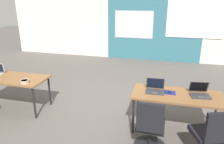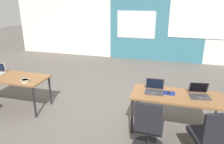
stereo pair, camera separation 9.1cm
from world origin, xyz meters
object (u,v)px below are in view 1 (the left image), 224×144
chair_near_right_end (210,139)px  chair_near_right_inner (150,130)px  desk_near_right (177,98)px  mouse_near_right_inner (169,92)px  laptop_near_right_inner (155,89)px  laptop_near_right_end (200,93)px  snack_bowl (25,81)px  desk_near_left (11,80)px

chair_near_right_end → chair_near_right_inner: bearing=-21.3°
desk_near_right → mouse_near_right_inner: mouse_near_right_inner is taller
chair_near_right_end → laptop_near_right_inner: (-0.88, 0.76, 0.39)m
laptop_near_right_end → laptop_near_right_inner: size_ratio=1.10×
laptop_near_right_end → snack_bowl: bearing=175.8°
desk_near_left → snack_bowl: snack_bowl is taller
desk_near_right → laptop_near_right_inner: 0.42m
mouse_near_right_inner → chair_near_right_inner: chair_near_right_inner is taller
desk_near_left → mouse_near_right_inner: bearing=0.8°
laptop_near_right_inner → desk_near_left: bearing=178.8°
desk_near_right → laptop_near_right_end: 0.40m
laptop_near_right_inner → snack_bowl: bearing=-176.6°
snack_bowl → mouse_near_right_inner: bearing=5.1°
laptop_near_right_inner → chair_near_right_inner: laptop_near_right_inner is taller
desk_near_left → mouse_near_right_inner: size_ratio=15.65×
desk_near_left → laptop_near_right_end: (3.87, 0.07, 0.11)m
mouse_near_right_inner → chair_near_right_inner: (-0.26, -0.75, -0.36)m
desk_near_right → laptop_near_right_end: laptop_near_right_end is taller
laptop_near_right_end → chair_near_right_end: bearing=-91.8°
laptop_near_right_end → chair_near_right_end: 0.89m
laptop_near_right_end → mouse_near_right_inner: 0.52m
desk_near_left → chair_near_right_inner: 3.19m
chair_near_right_inner → snack_bowl: 2.66m
desk_near_left → desk_near_right: (3.50, 0.00, 0.00)m
desk_near_right → chair_near_right_inner: chair_near_right_inner is taller
laptop_near_right_end → laptop_near_right_inner: (-0.78, -0.03, 0.00)m
laptop_near_right_end → mouse_near_right_inner: laptop_near_right_end is taller
desk_near_left → mouse_near_right_inner: mouse_near_right_inner is taller
mouse_near_right_inner → snack_bowl: size_ratio=0.58×
desk_near_right → snack_bowl: (-2.99, -0.20, 0.10)m
chair_near_right_end → mouse_near_right_inner: (-0.61, 0.77, 0.36)m
laptop_near_right_end → chair_near_right_end: size_ratio=0.41×
desk_near_left → mouse_near_right_inner: 3.36m
chair_near_right_inner → laptop_near_right_inner: bearing=-88.8°
snack_bowl → desk_near_right: bearing=3.9°
desk_near_left → laptop_near_right_inner: size_ratio=4.71×
laptop_near_right_end → chair_near_right_inner: size_ratio=0.41×
laptop_near_right_inner → snack_bowl: (-2.58, -0.25, -0.01)m
snack_bowl → chair_near_right_inner: bearing=-10.8°
chair_near_right_end → mouse_near_right_inner: 1.05m
mouse_near_right_inner → desk_near_left: bearing=-179.2°
desk_near_right → chair_near_right_inner: (-0.40, -0.70, -0.28)m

